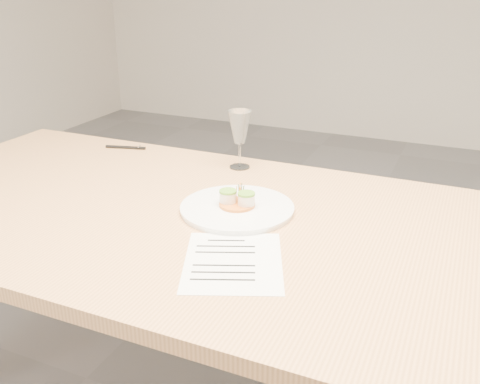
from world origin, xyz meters
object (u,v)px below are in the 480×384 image
at_px(recipe_sheet, 233,261).
at_px(ballpoint_pen, 126,147).
at_px(dining_table, 258,248).
at_px(dinner_plate, 237,207).
at_px(wine_glass_0, 240,128).

height_order(recipe_sheet, ballpoint_pen, ballpoint_pen).
bearing_deg(dining_table, dinner_plate, 145.95).
distance_m(recipe_sheet, wine_glass_0, 0.66).
height_order(dining_table, dinner_plate, dinner_plate).
xyz_separation_m(dinner_plate, ballpoint_pen, (-0.62, 0.35, -0.01)).
bearing_deg(recipe_sheet, dinner_plate, 89.55).
distance_m(dinner_plate, recipe_sheet, 0.28).
bearing_deg(ballpoint_pen, dining_table, -44.85).
relative_size(dining_table, recipe_sheet, 6.87).
relative_size(dinner_plate, recipe_sheet, 0.91).
xyz_separation_m(ballpoint_pen, wine_glass_0, (0.48, -0.02, 0.13)).
xyz_separation_m(dinner_plate, recipe_sheet, (0.11, -0.26, -0.01)).
height_order(dining_table, recipe_sheet, recipe_sheet).
height_order(dining_table, ballpoint_pen, ballpoint_pen).
bearing_deg(wine_glass_0, dining_table, -59.87).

